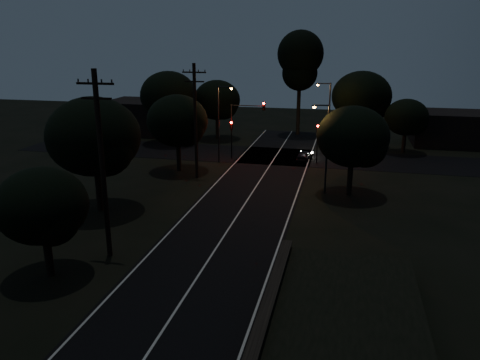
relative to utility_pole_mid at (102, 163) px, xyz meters
The scene contains 21 objects.
road_surface 18.13m from the utility_pole_mid, 69.58° to the left, with size 60.00×70.00×0.03m.
utility_pole_mid is the anchor object (origin of this frame).
utility_pole_far 17.00m from the utility_pole_mid, 90.00° to the left, with size 2.20×0.30×10.50m.
tree_left_b 4.01m from the utility_pole_mid, 120.57° to the right, with size 4.82×4.82×6.13m.
tree_left_c 8.08m from the utility_pole_mid, 121.83° to the left, with size 6.81×6.81×8.60m.
tree_left_d 19.04m from the utility_pole_mid, 96.92° to the left, with size 5.90×5.90×7.48m.
tree_far_nw 35.00m from the utility_pole_mid, 94.57° to the left, with size 5.97×5.97×7.56m.
tree_far_w 31.82m from the utility_pole_mid, 104.10° to the left, with size 6.95×6.95×8.86m.
tree_far_ne 38.05m from the utility_pole_mid, 66.37° to the left, with size 7.08×7.08×8.95m.
tree_far_e 37.79m from the utility_pole_mid, 57.70° to the left, with size 4.84×4.84×6.14m.
tree_right_a 20.59m from the utility_pole_mid, 46.33° to the left, with size 5.85×5.85×7.44m.
tall_pine 40.82m from the utility_pole_mid, 80.07° to the left, with size 6.04×6.04×13.73m.
building_left 39.72m from the utility_pole_mid, 110.73° to the left, with size 10.00×8.00×4.40m, color black.
building_right 46.19m from the utility_pole_mid, 55.62° to the left, with size 9.00×7.00×4.00m, color black.
signal_left 25.19m from the utility_pole_mid, 86.79° to the left, with size 0.28×0.35×4.10m.
signal_right 27.30m from the utility_pole_mid, 67.01° to the left, with size 0.28×0.35×4.10m.
signal_mast 25.22m from the utility_pole_mid, 82.96° to the left, with size 3.70×0.35×6.25m.
streetlight_a 23.04m from the utility_pole_mid, 88.27° to the left, with size 1.66×0.26×8.00m.
streetlight_b 31.15m from the utility_pole_mid, 68.70° to the left, with size 1.66×0.26×8.00m.
streetlight_c 19.15m from the utility_pole_mid, 51.74° to the left, with size 1.46×0.26×7.50m.
car 27.97m from the utility_pole_mid, 70.44° to the left, with size 1.24×3.07×1.05m, color black.
Camera 1 is at (7.40, -8.32, 12.49)m, focal length 35.00 mm.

